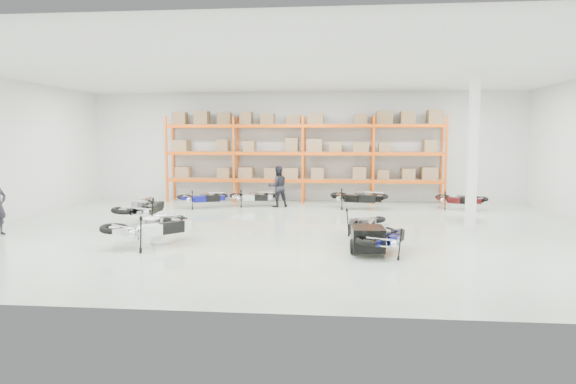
# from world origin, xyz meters

# --- Properties ---
(room) EXTENTS (18.00, 18.00, 18.00)m
(room) POSITION_xyz_m (0.00, 0.00, 2.25)
(room) COLOR #B5CAB6
(room) RESTS_ON ground
(pallet_rack) EXTENTS (11.28, 0.98, 3.62)m
(pallet_rack) POSITION_xyz_m (-0.00, 6.45, 2.26)
(pallet_rack) COLOR #FA580D
(pallet_rack) RESTS_ON ground
(structural_column) EXTENTS (0.25, 0.25, 4.50)m
(structural_column) POSITION_xyz_m (5.20, 0.50, 2.25)
(structural_column) COLOR white
(structural_column) RESTS_ON ground
(moto_blue_centre) EXTENTS (1.33, 1.81, 1.06)m
(moto_blue_centre) POSITION_xyz_m (2.50, -2.80, 0.50)
(moto_blue_centre) COLOR #070A4F
(moto_blue_centre) RESTS_ON ground
(moto_silver_left) EXTENTS (2.07, 2.15, 1.29)m
(moto_silver_left) POSITION_xyz_m (-3.13, -2.48, 0.61)
(moto_silver_left) COLOR silver
(moto_silver_left) RESTS_ON ground
(moto_black_far_left) EXTENTS (1.10, 2.06, 1.30)m
(moto_black_far_left) POSITION_xyz_m (-4.61, 0.77, 0.61)
(moto_black_far_left) COLOR black
(moto_black_far_left) RESTS_ON ground
(moto_touring_right) EXTENTS (1.09, 1.84, 1.13)m
(moto_touring_right) POSITION_xyz_m (2.10, -1.31, 0.53)
(moto_touring_right) COLOR black
(moto_touring_right) RESTS_ON ground
(trailer) EXTENTS (0.80, 1.51, 0.63)m
(trailer) POSITION_xyz_m (2.10, -2.91, 0.37)
(trailer) COLOR black
(trailer) RESTS_ON ground
(moto_back_a) EXTENTS (1.82, 1.35, 1.06)m
(moto_back_a) POSITION_xyz_m (-3.63, 4.31, 0.50)
(moto_back_a) COLOR navy
(moto_back_a) RESTS_ON ground
(moto_back_b) EXTENTS (1.67, 0.98, 1.02)m
(moto_back_b) POSITION_xyz_m (-1.83, 4.95, 0.48)
(moto_back_b) COLOR silver
(moto_back_b) RESTS_ON ground
(moto_back_c) EXTENTS (2.00, 1.25, 1.20)m
(moto_back_c) POSITION_xyz_m (2.16, 4.57, 0.57)
(moto_back_c) COLOR black
(moto_back_c) RESTS_ON ground
(moto_back_d) EXTENTS (1.81, 1.38, 1.05)m
(moto_back_d) POSITION_xyz_m (5.91, 4.77, 0.50)
(moto_back_d) COLOR #3C0C0C
(moto_back_d) RESTS_ON ground
(person_back) EXTENTS (0.93, 0.84, 1.57)m
(person_back) POSITION_xyz_m (-0.86, 4.84, 0.79)
(person_back) COLOR black
(person_back) RESTS_ON ground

